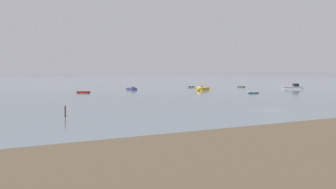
% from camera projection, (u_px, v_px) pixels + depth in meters
% --- Properties ---
extents(ground_plane, '(800.00, 800.00, 0.00)m').
position_uv_depth(ground_plane, '(271.00, 110.00, 51.64)').
color(ground_plane, slate).
extents(motorboat_moored_0, '(5.93, 4.69, 1.97)m').
position_uv_depth(motorboat_moored_0, '(201.00, 89.00, 99.07)').
color(motorboat_moored_0, gold).
rests_on(motorboat_moored_0, ground).
extents(rowboat_moored_1, '(3.18, 1.73, 0.48)m').
position_uv_depth(rowboat_moored_1, '(191.00, 87.00, 114.37)').
color(rowboat_moored_1, white).
rests_on(rowboat_moored_1, ground).
extents(rowboat_moored_2, '(3.73, 2.83, 0.57)m').
position_uv_depth(rowboat_moored_2, '(83.00, 92.00, 88.65)').
color(rowboat_moored_2, red).
rests_on(rowboat_moored_2, ground).
extents(motorboat_moored_1, '(2.05, 4.30, 1.42)m').
position_uv_depth(motorboat_moored_1, '(133.00, 89.00, 100.74)').
color(motorboat_moored_1, navy).
rests_on(motorboat_moored_1, ground).
extents(rowboat_moored_4, '(3.12, 1.82, 0.47)m').
position_uv_depth(rowboat_moored_4, '(253.00, 93.00, 86.93)').
color(rowboat_moored_4, '#197084').
rests_on(rowboat_moored_4, ground).
extents(motorboat_moored_3, '(6.65, 4.84, 2.41)m').
position_uv_depth(motorboat_moored_3, '(295.00, 88.00, 105.26)').
color(motorboat_moored_3, white).
rests_on(motorboat_moored_3, ground).
extents(rowboat_moored_5, '(1.90, 3.05, 0.46)m').
position_uv_depth(rowboat_moored_5, '(241.00, 87.00, 115.46)').
color(rowboat_moored_5, '#23602D').
rests_on(rowboat_moored_5, ground).
extents(mooring_post_near, '(0.22, 0.22, 1.63)m').
position_uv_depth(mooring_post_near, '(65.00, 111.00, 44.28)').
color(mooring_post_near, '#4E3323').
rests_on(mooring_post_near, ground).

